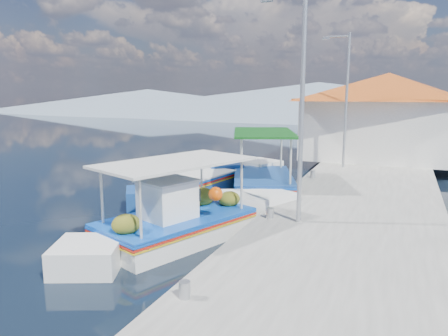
% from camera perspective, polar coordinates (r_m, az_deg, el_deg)
% --- Properties ---
extents(ground, '(160.00, 160.00, 0.00)m').
position_cam_1_polar(ground, '(12.08, -14.60, -9.32)').
color(ground, black).
rests_on(ground, ground).
extents(quay, '(5.00, 44.00, 0.50)m').
position_cam_1_polar(quay, '(15.46, 18.00, -4.18)').
color(quay, '#ADA9A1').
rests_on(quay, ground).
extents(bollards, '(0.20, 17.20, 0.30)m').
position_cam_1_polar(bollards, '(14.95, 9.79, -2.73)').
color(bollards, '#A5A8AD').
rests_on(bollards, quay).
extents(main_caique, '(3.83, 6.86, 2.42)m').
position_cam_1_polar(main_caique, '(11.65, -6.34, -7.36)').
color(main_caique, white).
rests_on(main_caique, ground).
extents(caique_green_canopy, '(3.83, 6.83, 2.73)m').
position_cam_1_polar(caique_green_canopy, '(16.61, 5.43, -2.17)').
color(caique_green_canopy, white).
rests_on(caique_green_canopy, ground).
extents(caique_blue_hull, '(2.77, 6.63, 1.20)m').
position_cam_1_polar(caique_blue_hull, '(16.57, -4.54, -2.48)').
color(caique_blue_hull, navy).
rests_on(caique_blue_hull, ground).
extents(harbor_building, '(10.49, 10.49, 4.40)m').
position_cam_1_polar(harbor_building, '(24.00, 21.00, 6.77)').
color(harbor_building, white).
rests_on(harbor_building, quay).
extents(lamp_post_near, '(1.21, 0.14, 6.00)m').
position_cam_1_polar(lamp_post_near, '(11.25, 10.00, 9.46)').
color(lamp_post_near, '#A5A8AD').
rests_on(lamp_post_near, quay).
extents(lamp_post_far, '(1.21, 0.14, 6.00)m').
position_cam_1_polar(lamp_post_far, '(20.12, 15.88, 9.56)').
color(lamp_post_far, '#A5A8AD').
rests_on(lamp_post_far, quay).
extents(mountain_ridge, '(171.40, 96.00, 5.50)m').
position_cam_1_polar(mountain_ridge, '(64.99, 22.67, 7.86)').
color(mountain_ridge, slate).
rests_on(mountain_ridge, ground).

